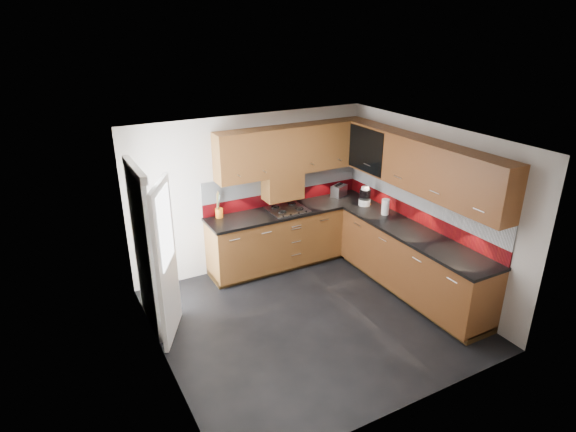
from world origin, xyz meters
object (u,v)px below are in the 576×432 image
utensil_pot (219,212)px  toaster (339,191)px  food_processor (365,197)px  gas_hob (288,209)px

utensil_pot → toaster: bearing=-2.1°
food_processor → toaster: bearing=102.1°
gas_hob → food_processor: 1.24m
gas_hob → toaster: size_ratio=1.85×
gas_hob → utensil_pot: size_ratio=1.42×
utensil_pot → toaster: size_ratio=1.30×
gas_hob → utensil_pot: utensil_pot is taller
utensil_pot → toaster: utensil_pot is taller
gas_hob → utensil_pot: 1.06m
gas_hob → toaster: toaster is taller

